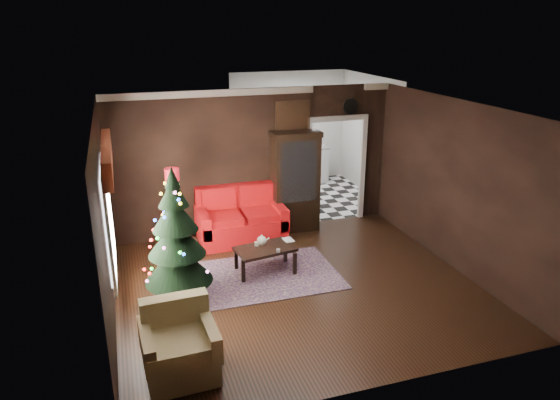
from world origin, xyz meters
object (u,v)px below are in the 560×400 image
object	(u,v)px
loveseat	(241,215)
christmas_tree	(176,234)
armchair	(179,342)
floor_lamp	(175,212)
wall_clock	(350,106)
coffee_table	(265,259)
curio_cabinet	(295,184)
teapot	(262,240)
kitchen_table	(301,187)

from	to	relation	value
loveseat	christmas_tree	distance (m)	2.38
christmas_tree	armchair	xyz separation A→B (m)	(-0.23, -1.81, -0.59)
floor_lamp	wall_clock	size ratio (longest dim) A/B	4.94
floor_lamp	coffee_table	xyz separation A→B (m)	(1.32, -1.06, -0.60)
loveseat	armchair	distance (m)	4.00
curio_cabinet	christmas_tree	bearing A→B (deg)	-141.09
floor_lamp	teapot	world-z (taller)	floor_lamp
floor_lamp	wall_clock	world-z (taller)	wall_clock
curio_cabinet	wall_clock	bearing A→B (deg)	8.53
coffee_table	teapot	world-z (taller)	teapot
armchair	kitchen_table	size ratio (longest dim) A/B	1.16
curio_cabinet	kitchen_table	size ratio (longest dim) A/B	2.53
loveseat	kitchen_table	size ratio (longest dim) A/B	2.27
floor_lamp	armchair	xyz separation A→B (m)	(-0.37, -3.32, -0.37)
curio_cabinet	kitchen_table	xyz separation A→B (m)	(0.65, 1.43, -0.57)
loveseat	christmas_tree	size ratio (longest dim) A/B	0.89
loveseat	teapot	xyz separation A→B (m)	(0.04, -1.29, 0.02)
kitchen_table	wall_clock	bearing A→B (deg)	-66.25
teapot	loveseat	bearing A→B (deg)	91.64
armchair	kitchen_table	world-z (taller)	armchair
curio_cabinet	wall_clock	size ratio (longest dim) A/B	5.94
christmas_tree	kitchen_table	xyz separation A→B (m)	(3.20, 3.49, -0.68)
floor_lamp	coffee_table	bearing A→B (deg)	-38.94
coffee_table	teapot	xyz separation A→B (m)	(-0.02, 0.12, 0.30)
wall_clock	loveseat	bearing A→B (deg)	-170.34
teapot	kitchen_table	world-z (taller)	kitchen_table
christmas_tree	wall_clock	distance (m)	4.57
curio_cabinet	coffee_table	world-z (taller)	curio_cabinet
coffee_table	wall_clock	bearing A→B (deg)	38.21
wall_clock	kitchen_table	bearing A→B (deg)	113.75
christmas_tree	kitchen_table	distance (m)	4.79
christmas_tree	curio_cabinet	bearing A→B (deg)	38.91
floor_lamp	christmas_tree	distance (m)	1.53
floor_lamp	curio_cabinet	bearing A→B (deg)	13.09
floor_lamp	armchair	world-z (taller)	floor_lamp
armchair	coffee_table	size ratio (longest dim) A/B	0.92
armchair	wall_clock	world-z (taller)	wall_clock
teapot	wall_clock	xyz separation A→B (m)	(2.31, 1.69, 1.86)
christmas_tree	floor_lamp	bearing A→B (deg)	84.46
coffee_table	wall_clock	xyz separation A→B (m)	(2.29, 1.80, 2.15)
floor_lamp	kitchen_table	xyz separation A→B (m)	(3.06, 1.99, -0.46)
loveseat	christmas_tree	world-z (taller)	christmas_tree
curio_cabinet	christmas_tree	size ratio (longest dim) A/B	0.99
loveseat	kitchen_table	bearing A→B (deg)	42.51
curio_cabinet	kitchen_table	distance (m)	1.67
coffee_table	teapot	bearing A→B (deg)	100.22
floor_lamp	coffee_table	distance (m)	1.80
teapot	wall_clock	distance (m)	3.41
christmas_tree	teapot	xyz separation A→B (m)	(1.44, 0.56, -0.53)
loveseat	kitchen_table	world-z (taller)	loveseat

